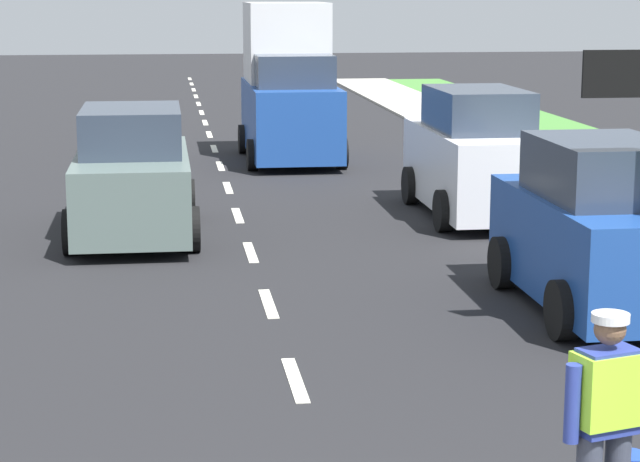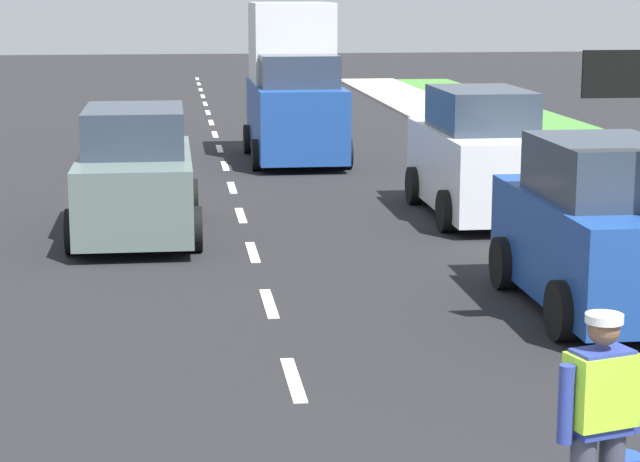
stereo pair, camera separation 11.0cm
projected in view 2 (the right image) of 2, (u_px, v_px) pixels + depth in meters
ground_plane at (224, 164)px, 26.89m from camera, size 96.00×96.00×0.00m
lane_center_line at (217, 141)px, 30.98m from camera, size 0.14×46.40×0.01m
road_worker at (602, 417)px, 8.28m from camera, size 0.71×0.51×1.67m
delivery_truck at (294, 89)px, 27.38m from camera, size 2.16×4.60×3.54m
car_parked_curbside at (600, 232)px, 14.42m from camera, size 1.87×3.85×2.09m
car_parked_far at (478, 157)px, 20.53m from camera, size 1.89×4.19×2.19m
car_oncoming_lead at (136, 177)px, 18.95m from camera, size 1.99×4.27×2.01m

